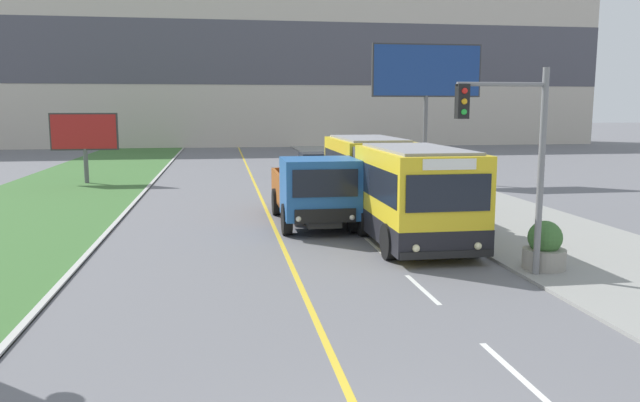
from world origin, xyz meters
name	(u,v)px	position (x,y,z in m)	size (l,w,h in m)	color
apartment_block_background	(236,60)	(0.00, 64.08, 9.24)	(80.00, 8.04, 18.48)	beige
city_bus	(388,184)	(3.96, 15.30, 1.52)	(2.73, 11.80, 2.99)	yellow
dump_truck	(315,192)	(1.43, 15.59, 1.24)	(2.55, 6.79, 2.48)	black
car_distant	(313,166)	(3.67, 31.29, 0.69)	(1.80, 4.30, 1.45)	#2D4784
traffic_light_mast	(515,145)	(5.15, 8.36, 3.27)	(2.28, 0.32, 5.09)	slate
billboard_large	(427,75)	(9.57, 28.21, 5.93)	(6.22, 0.24, 7.62)	#59595B
billboard_small	(84,134)	(-9.14, 30.14, 2.72)	(3.56, 0.24, 3.86)	#59595B
planter_round_near	(545,248)	(6.32, 8.83, 0.62)	(1.08, 1.08, 1.23)	gray
planter_round_second	(466,213)	(6.36, 14.09, 0.63)	(1.07, 1.07, 1.26)	gray
planter_round_third	(416,193)	(6.28, 19.35, 0.60)	(1.01, 1.01, 1.19)	gray
planter_round_far	(382,179)	(6.15, 24.61, 0.62)	(1.10, 1.10, 1.23)	gray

